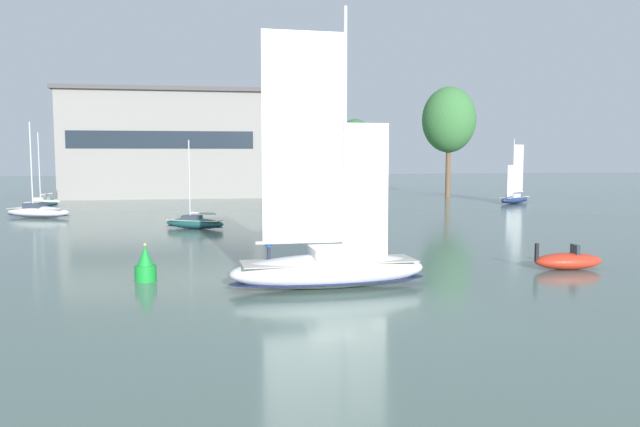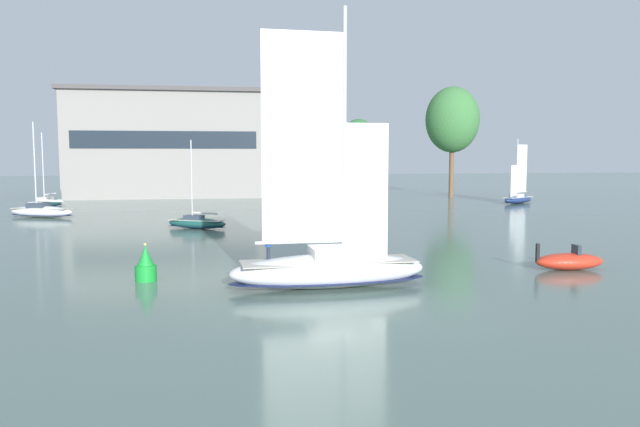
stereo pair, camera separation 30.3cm
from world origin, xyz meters
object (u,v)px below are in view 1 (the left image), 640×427
object	(u,v)px
tree_shore_center	(355,142)
sailboat_main	(329,266)
tree_shore_left	(449,120)
motor_tender	(568,261)
sailboat_moored_far_slip	(38,211)
sailboat_moored_near_marina	(514,198)
channel_buoy	(145,266)
sailboat_moored_outer_mooring	(43,203)
sailboat_moored_mid_channel	(195,223)

from	to	relation	value
tree_shore_center	sailboat_main	xyz separation A→B (m)	(-19.62, -77.75, -8.60)
tree_shore_left	motor_tender	size ratio (longest dim) A/B	4.13
motor_tender	sailboat_moored_far_slip	bearing A→B (deg)	136.30
sailboat_moored_near_marina	channel_buoy	xyz separation A→B (m)	(-50.30, -51.61, 0.09)
sailboat_main	tree_shore_left	bearing A→B (deg)	63.78
sailboat_moored_near_marina	motor_tender	distance (m)	57.32
tree_shore_center	sailboat_moored_far_slip	world-z (taller)	tree_shore_center
sailboat_moored_outer_mooring	sailboat_main	bearing A→B (deg)	-62.84
sailboat_main	sailboat_moored_outer_mooring	bearing A→B (deg)	117.16
tree_shore_left	sailboat_moored_far_slip	bearing A→B (deg)	-156.86
channel_buoy	sailboat_moored_mid_channel	bearing A→B (deg)	85.19
tree_shore_left	channel_buoy	world-z (taller)	tree_shore_left
sailboat_main	sailboat_moored_near_marina	xyz separation A→B (m)	(39.75, 55.26, -0.39)
tree_shore_center	motor_tender	world-z (taller)	tree_shore_center
tree_shore_center	motor_tender	xyz separation A→B (m)	(-2.99, -74.94, -9.26)
sailboat_moored_outer_mooring	sailboat_moored_mid_channel	bearing A→B (deg)	-52.70
tree_shore_left	sailboat_moored_mid_channel	distance (m)	61.23
sailboat_moored_far_slip	tree_shore_center	bearing A→B (deg)	35.29
tree_shore_left	channel_buoy	bearing A→B (deg)	-124.02
sailboat_moored_mid_channel	sailboat_moored_outer_mooring	xyz separation A→B (m)	(-21.74, 28.53, 0.11)
sailboat_moored_outer_mooring	motor_tender	world-z (taller)	sailboat_moored_outer_mooring
tree_shore_center	sailboat_moored_near_marina	world-z (taller)	tree_shore_center
sailboat_moored_mid_channel	channel_buoy	xyz separation A→B (m)	(-2.22, -26.42, 0.30)
sailboat_moored_near_marina	sailboat_moored_mid_channel	distance (m)	54.28
sailboat_main	channel_buoy	size ratio (longest dim) A/B	6.86
tree_shore_left	sailboat_moored_outer_mooring	bearing A→B (deg)	-169.01
sailboat_moored_mid_channel	sailboat_moored_outer_mooring	distance (m)	35.87
tree_shore_center	sailboat_main	world-z (taller)	sailboat_main
sailboat_moored_near_marina	sailboat_moored_mid_channel	size ratio (longest dim) A/B	1.10
sailboat_moored_outer_mooring	channel_buoy	distance (m)	58.31
tree_shore_left	channel_buoy	xyz separation A→B (m)	(-45.64, -67.60, -12.71)
tree_shore_left	sailboat_moored_near_marina	size ratio (longest dim) A/B	1.95
sailboat_main	channel_buoy	world-z (taller)	sailboat_main
tree_shore_left	motor_tender	distance (m)	72.07
sailboat_main	sailboat_moored_far_slip	bearing A→B (deg)	121.30
sailboat_moored_mid_channel	sailboat_moored_far_slip	xyz separation A→B (m)	(-18.82, 14.58, 0.16)
sailboat_main	sailboat_moored_mid_channel	bearing A→B (deg)	105.47
sailboat_moored_far_slip	channel_buoy	xyz separation A→B (m)	(16.60, -41.00, 0.14)
sailboat_moored_far_slip	motor_tender	xyz separation A→B (m)	(43.78, -41.83, -0.21)
sailboat_moored_near_marina	sailboat_moored_far_slip	bearing A→B (deg)	-170.99
sailboat_moored_mid_channel	tree_shore_left	bearing A→B (deg)	43.49
sailboat_moored_outer_mooring	motor_tender	bearing A→B (deg)	-50.07
tree_shore_center	sailboat_moored_outer_mooring	distance (m)	54.01
sailboat_main	sailboat_moored_mid_channel	world-z (taller)	sailboat_main
tree_shore_center	sailboat_main	distance (m)	80.65
sailboat_moored_far_slip	motor_tender	world-z (taller)	sailboat_moored_far_slip
tree_shore_left	sailboat_moored_far_slip	size ratio (longest dim) A/B	1.70
tree_shore_center	motor_tender	bearing A→B (deg)	-92.28
tree_shore_left	sailboat_moored_outer_mooring	world-z (taller)	tree_shore_left
channel_buoy	sailboat_moored_near_marina	bearing A→B (deg)	45.74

